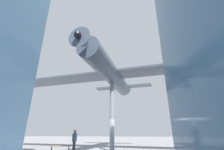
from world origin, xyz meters
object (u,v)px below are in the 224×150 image
support_pylon_central (112,115)px  plaza_bench (60,146)px  suspended_airplane (112,74)px  visitor_person (74,139)px

support_pylon_central → plaza_bench: (3.97, 1.09, -2.50)m
support_pylon_central → suspended_airplane: bearing=80.1°
support_pylon_central → plaza_bench: 4.82m
suspended_airplane → plaza_bench: (3.95, 0.96, -6.27)m
visitor_person → plaza_bench: (1.05, 0.15, -0.51)m
support_pylon_central → visitor_person: support_pylon_central is taller
support_pylon_central → plaza_bench: size_ratio=3.41×
visitor_person → plaza_bench: 1.18m
suspended_airplane → plaza_bench: bearing=23.5°
suspended_airplane → plaza_bench: 7.47m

